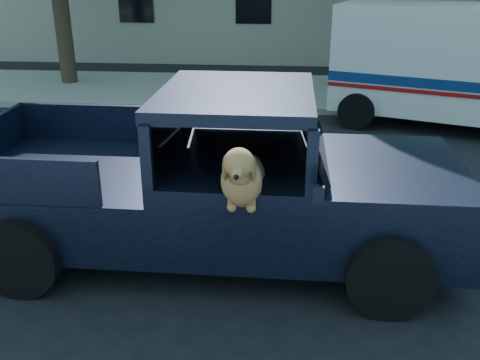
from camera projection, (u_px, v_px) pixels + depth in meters
The scene contains 5 objects.
ground at pixel (88, 274), 6.18m from camera, with size 120.00×120.00×0.00m, color black.
far_sidewalk at pixel (206, 90), 14.63m from camera, with size 60.00×4.00×0.15m, color gray.
lane_stripes at pixel (271, 172), 9.14m from camera, with size 21.60×0.14×0.01m, color silver, non-canonical shape.
pickup_truck at pixel (206, 200), 6.42m from camera, with size 5.72×2.92×2.04m.
mail_truck at pixel (442, 75), 11.40m from camera, with size 5.08×3.61×2.54m.
Camera 1 is at (2.23, -5.12, 3.35)m, focal length 40.00 mm.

